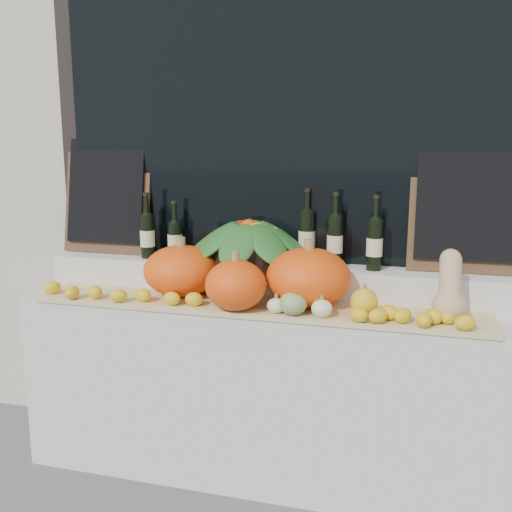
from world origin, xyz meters
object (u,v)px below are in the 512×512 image
(produce_bowl, at_px, (249,242))
(wine_bottle_tall, at_px, (307,236))
(pumpkin_right, at_px, (308,277))
(pumpkin_left, at_px, (181,270))
(butternut_squash, at_px, (450,291))

(produce_bowl, xyz_separation_m, wine_bottle_tall, (0.28, 0.08, 0.03))
(pumpkin_right, distance_m, wine_bottle_tall, 0.34)
(pumpkin_left, distance_m, pumpkin_right, 0.62)
(pumpkin_right, relative_size, wine_bottle_tall, 1.03)
(pumpkin_left, bearing_deg, produce_bowl, 35.85)
(pumpkin_left, distance_m, wine_bottle_tall, 0.64)
(wine_bottle_tall, bearing_deg, pumpkin_right, -77.94)
(wine_bottle_tall, bearing_deg, butternut_squash, -27.52)
(produce_bowl, bearing_deg, pumpkin_left, -144.15)
(pumpkin_right, distance_m, produce_bowl, 0.42)
(butternut_squash, xyz_separation_m, produce_bowl, (-0.95, 0.26, 0.12))
(pumpkin_right, bearing_deg, pumpkin_left, 178.83)
(butternut_squash, relative_size, produce_bowl, 0.44)
(pumpkin_right, bearing_deg, wine_bottle_tall, 102.06)
(wine_bottle_tall, bearing_deg, produce_bowl, -163.08)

